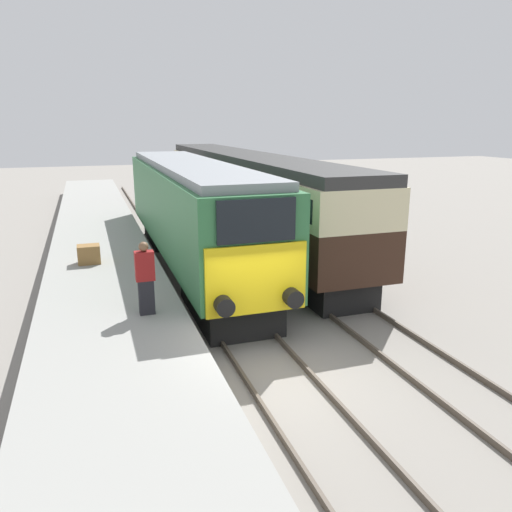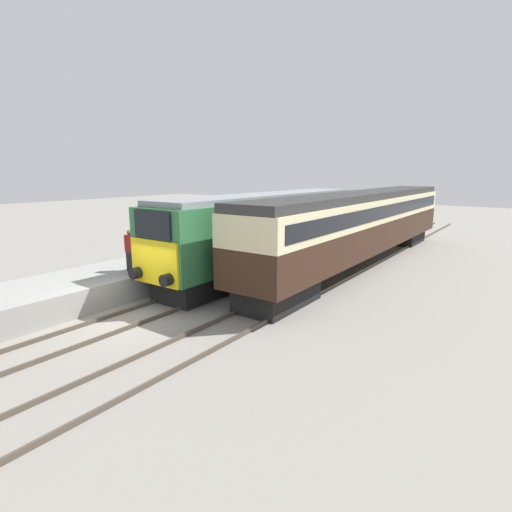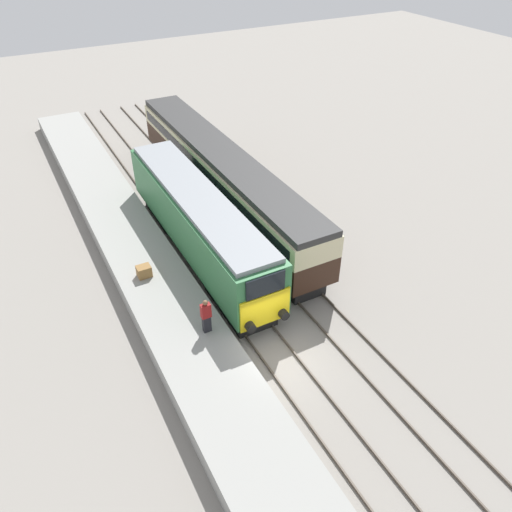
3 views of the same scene
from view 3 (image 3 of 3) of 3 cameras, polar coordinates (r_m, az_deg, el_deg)
ground_plane at (r=22.60m, az=2.79°, el=-11.76°), size 120.00×120.00×0.00m
platform_left at (r=26.86m, az=-12.05°, el=-2.06°), size 3.50×50.00×0.99m
rails_near_track at (r=25.73m, az=-2.86°, el=-4.35°), size 1.51×60.00×0.14m
rails_far_track at (r=26.99m, az=3.65°, el=-2.13°), size 1.50×60.00×0.14m
locomotive at (r=27.35m, az=-6.56°, el=3.87°), size 2.70×15.36×4.03m
passenger_carriage at (r=31.89m, az=-3.96°, el=9.43°), size 2.75×21.78×4.05m
person_on_platform at (r=21.93m, az=-5.71°, el=-6.84°), size 0.44×0.26×1.76m
luggage_crate at (r=25.81m, az=-12.67°, el=-1.72°), size 0.70×0.56×0.60m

